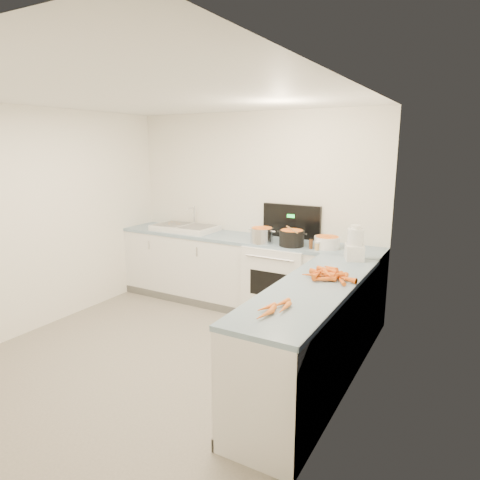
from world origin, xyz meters
The scene contains 19 objects.
floor centered at (0.00, 0.00, 0.00)m, with size 3.50×4.00×0.00m, color gray, non-canonical shape.
ceiling centered at (0.00, 0.00, 2.50)m, with size 3.50×4.00×0.00m, color white, non-canonical shape.
wall_back centered at (0.00, 2.00, 1.25)m, with size 3.50×2.50×0.00m, color white, non-canonical shape.
wall_left centered at (-1.75, 0.00, 1.25)m, with size 4.00×2.50×0.00m, color white, non-canonical shape.
wall_right centered at (1.75, 0.00, 1.25)m, with size 4.00×2.50×0.00m, color white, non-canonical shape.
counter_back centered at (0.00, 1.70, 0.47)m, with size 3.50×0.62×0.94m.
counter_right centered at (1.45, 0.30, 0.47)m, with size 0.62×2.20×0.94m.
stove centered at (0.55, 1.69, 0.47)m, with size 0.76×0.65×1.36m.
sink centered at (-0.90, 1.70, 0.98)m, with size 0.86×0.52×0.31m.
steel_pot centered at (0.36, 1.53, 1.02)m, with size 0.27×0.27×0.20m, color silver.
black_pot centered at (0.73, 1.55, 1.02)m, with size 0.29×0.29×0.20m, color black.
wooden_spoon centered at (0.73, 1.55, 1.13)m, with size 0.02×0.02×0.42m, color #AD7A47.
mixing_bowl centered at (1.12, 1.64, 1.01)m, with size 0.29×0.29×0.13m, color white.
extract_bottle centered at (0.97, 1.53, 0.99)m, with size 0.04×0.04×0.11m, color #593319.
spice_jar centered at (1.06, 1.50, 0.98)m, with size 0.05×0.05×0.08m, color #E5B266.
food_processor centered at (1.53, 1.29, 1.09)m, with size 0.24×0.26×0.36m.
carrot_pile centered at (1.49, 0.57, 0.98)m, with size 0.49×0.38×0.09m.
peeled_carrots centered at (1.40, -0.38, 0.96)m, with size 0.19×0.44×0.04m.
peelings centered at (-1.12, 1.72, 1.02)m, with size 0.24×0.26×0.01m.
Camera 1 is at (2.58, -2.95, 2.08)m, focal length 32.00 mm.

